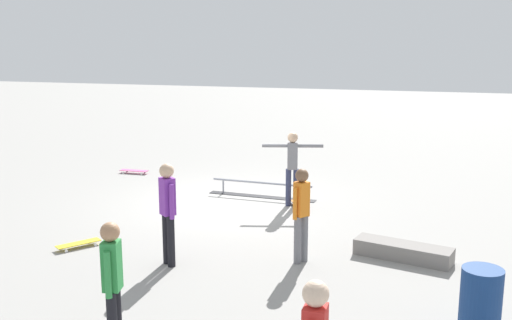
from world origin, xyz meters
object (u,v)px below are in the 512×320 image
(bystander_orange_shirt, at_px, (301,210))
(skateboard_main, at_px, (298,205))
(skate_ledge, at_px, (403,251))
(bystander_purple_shirt, at_px, (168,208))
(trash_bin, at_px, (480,305))
(skater_main, at_px, (292,163))
(grind_rail, at_px, (262,190))
(loose_skateboard_pink, at_px, (134,171))
(loose_skateboard_yellow, at_px, (78,244))
(bystander_green_shirt, at_px, (113,282))

(bystander_orange_shirt, bearing_deg, skateboard_main, 47.57)
(skate_ledge, bearing_deg, bystander_purple_shirt, 19.71)
(bystander_purple_shirt, xyz_separation_m, trash_bin, (-4.81, 1.33, -0.50))
(trash_bin, bearing_deg, skater_main, -56.32)
(grind_rail, bearing_deg, bystander_orange_shirt, 117.46)
(grind_rail, bearing_deg, bystander_purple_shirt, 88.91)
(skate_ledge, bearing_deg, skateboard_main, -47.05)
(grind_rail, xyz_separation_m, skater_main, (-0.86, 0.56, 0.82))
(skateboard_main, height_order, loose_skateboard_pink, same)
(grind_rail, xyz_separation_m, loose_skateboard_yellow, (2.29, 4.30, -0.09))
(skateboard_main, distance_m, loose_skateboard_yellow, 4.89)
(skateboard_main, height_order, bystander_orange_shirt, bystander_orange_shirt)
(bystander_purple_shirt, bearing_deg, trash_bin, 24.92)
(skater_main, xyz_separation_m, skateboard_main, (-0.18, 0.15, -0.91))
(skateboard_main, xyz_separation_m, bystander_purple_shirt, (1.39, 3.91, 0.91))
(grind_rail, relative_size, bystander_green_shirt, 1.57)
(bystander_green_shirt, height_order, trash_bin, bystander_green_shirt)
(skateboard_main, distance_m, bystander_purple_shirt, 4.25)
(loose_skateboard_yellow, bearing_deg, bystander_orange_shirt, 132.42)
(skateboard_main, relative_size, loose_skateboard_pink, 1.02)
(bystander_purple_shirt, relative_size, trash_bin, 1.80)
(bystander_orange_shirt, bearing_deg, skate_ledge, -34.26)
(grind_rail, height_order, trash_bin, trash_bin)
(grind_rail, distance_m, skater_main, 1.32)
(grind_rail, height_order, skateboard_main, grind_rail)
(skater_main, xyz_separation_m, trash_bin, (-3.60, 5.39, -0.50))
(grind_rail, relative_size, trash_bin, 2.73)
(bystander_green_shirt, xyz_separation_m, loose_skateboard_yellow, (2.51, -3.22, -0.88))
(skate_ledge, xyz_separation_m, skater_main, (2.56, -2.71, 0.84))
(bystander_green_shirt, bearing_deg, loose_skateboard_yellow, 26.85)
(skate_ledge, height_order, bystander_purple_shirt, bystander_purple_shirt)
(bystander_orange_shirt, relative_size, bystander_green_shirt, 0.97)
(skater_main, height_order, bystander_green_shirt, skater_main)
(bystander_green_shirt, xyz_separation_m, bystander_purple_shirt, (0.57, -2.89, 0.04))
(bystander_green_shirt, bearing_deg, skateboard_main, -17.99)
(bystander_purple_shirt, distance_m, loose_skateboard_pink, 7.18)
(skater_main, bearing_deg, skateboard_main, 125.74)
(grind_rail, bearing_deg, skater_main, 150.34)
(skate_ledge, relative_size, loose_skateboard_pink, 2.07)
(grind_rail, relative_size, skate_ledge, 1.59)
(grind_rail, height_order, skate_ledge, grind_rail)
(loose_skateboard_yellow, xyz_separation_m, loose_skateboard_pink, (1.80, -5.74, 0.00))
(loose_skateboard_yellow, bearing_deg, trash_bin, 113.07)
(bystander_green_shirt, bearing_deg, skater_main, -16.41)
(grind_rail, xyz_separation_m, bystander_purple_shirt, (0.36, 4.62, 0.83))
(grind_rail, relative_size, skateboard_main, 3.23)
(trash_bin, bearing_deg, loose_skateboard_yellow, -13.81)
(loose_skateboard_yellow, bearing_deg, skateboard_main, 173.98)
(bystander_orange_shirt, relative_size, loose_skateboard_pink, 2.03)
(skateboard_main, height_order, bystander_green_shirt, bystander_green_shirt)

